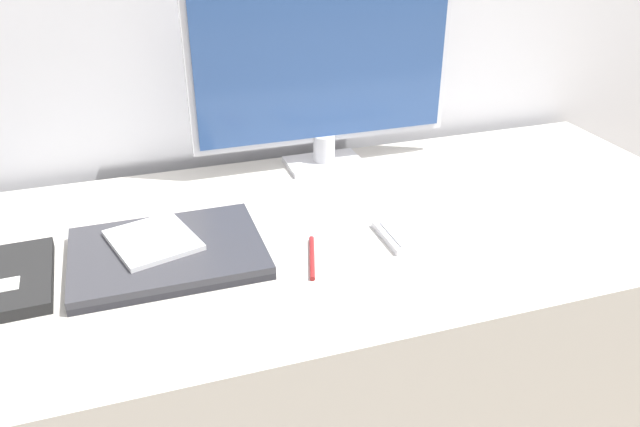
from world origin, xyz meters
TOP-DOWN VIEW (x-y plane):
  - desk at (0.00, 0.16)m, footprint 1.58×0.71m
  - monitor at (0.06, 0.44)m, footprint 0.59×0.11m
  - keyboard at (0.21, 0.07)m, footprint 0.31×0.12m
  - laptop at (-0.33, 0.13)m, footprint 0.33×0.25m
  - ereader at (-0.35, 0.15)m, footprint 0.17×0.18m
  - pen at (-0.09, 0.05)m, footprint 0.05×0.13m

SIDE VIEW (x-z plane):
  - desk at x=0.00m, z-range 0.00..0.71m
  - pen at x=-0.09m, z-range 0.71..0.72m
  - keyboard at x=0.21m, z-range 0.71..0.73m
  - laptop at x=-0.33m, z-range 0.71..0.74m
  - ereader at x=-0.35m, z-range 0.74..0.75m
  - monitor at x=0.06m, z-range 0.73..1.15m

